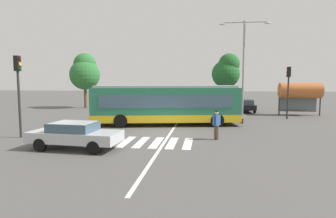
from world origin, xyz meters
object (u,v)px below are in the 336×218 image
(traffic_light_far_corner, at_px, (288,84))
(twin_arm_street_lamp, at_px, (244,57))
(pedestrian_crossing_street, at_px, (217,123))
(city_transit_bus, at_px, (166,105))
(bus_stop_shelter, at_px, (300,91))
(traffic_light_near_corner, at_px, (18,83))
(parked_car_blue, at_px, (219,105))
(parked_car_charcoal, at_px, (197,104))
(parked_car_white, at_px, (149,104))
(parked_car_black, at_px, (245,105))
(foreground_sedan, at_px, (75,134))
(parked_car_silver, at_px, (173,104))
(background_tree_right, at_px, (227,71))
(background_tree_left, at_px, (85,72))

(traffic_light_far_corner, height_order, twin_arm_street_lamp, twin_arm_street_lamp)
(pedestrian_crossing_street, height_order, twin_arm_street_lamp, twin_arm_street_lamp)
(city_transit_bus, xyz_separation_m, bus_stop_shelter, (12.35, 7.97, 0.83))
(traffic_light_near_corner, height_order, traffic_light_far_corner, traffic_light_near_corner)
(city_transit_bus, height_order, parked_car_blue, city_transit_bus)
(parked_car_charcoal, bearing_deg, city_transit_bus, -101.33)
(parked_car_white, height_order, traffic_light_near_corner, traffic_light_near_corner)
(parked_car_black, bearing_deg, traffic_light_far_corner, -63.31)
(parked_car_white, xyz_separation_m, parked_car_charcoal, (5.45, 0.53, 0.00))
(foreground_sedan, relative_size, traffic_light_near_corner, 0.95)
(pedestrian_crossing_street, distance_m, parked_car_charcoal, 15.79)
(pedestrian_crossing_street, xyz_separation_m, parked_car_charcoal, (-1.54, 15.72, -0.20))
(city_transit_bus, height_order, parked_car_silver, city_transit_bus)
(background_tree_right, bearing_deg, twin_arm_street_lamp, -83.62)
(city_transit_bus, xyz_separation_m, foreground_sedan, (-3.44, -8.28, -0.82))
(parked_car_black, height_order, bus_stop_shelter, bus_stop_shelter)
(parked_car_white, distance_m, background_tree_right, 11.91)
(parked_car_white, bearing_deg, background_tree_right, 35.65)
(traffic_light_near_corner, distance_m, background_tree_left, 19.36)
(foreground_sedan, distance_m, traffic_light_far_corner, 19.16)
(parked_car_white, bearing_deg, parked_car_silver, 9.15)
(parked_car_black, bearing_deg, foreground_sedan, -119.98)
(parked_car_charcoal, xyz_separation_m, traffic_light_near_corner, (-10.15, -16.62, 2.50))
(parked_car_silver, distance_m, twin_arm_street_lamp, 9.36)
(foreground_sedan, distance_m, parked_car_blue, 20.68)
(traffic_light_far_corner, relative_size, background_tree_left, 0.67)
(parked_car_white, bearing_deg, twin_arm_street_lamp, -12.52)
(twin_arm_street_lamp, bearing_deg, parked_car_black, 76.65)
(background_tree_right, bearing_deg, background_tree_left, -168.17)
(parked_car_charcoal, bearing_deg, bus_stop_shelter, -14.79)
(city_transit_bus, distance_m, parked_car_silver, 10.62)
(city_transit_bus, height_order, foreground_sedan, city_transit_bus)
(parked_car_charcoal, distance_m, bus_stop_shelter, 10.69)
(foreground_sedan, height_order, background_tree_right, background_tree_right)
(traffic_light_near_corner, relative_size, background_tree_right, 0.69)
(parked_car_charcoal, bearing_deg, parked_car_black, -0.89)
(traffic_light_far_corner, bearing_deg, traffic_light_near_corner, -149.55)
(parked_car_charcoal, relative_size, traffic_light_far_corner, 0.99)
(foreground_sedan, bearing_deg, pedestrian_crossing_street, 24.40)
(parked_car_white, distance_m, traffic_light_near_corner, 16.95)
(foreground_sedan, bearing_deg, city_transit_bus, 67.44)
(city_transit_bus, xyz_separation_m, background_tree_right, (5.82, 16.68, 3.14))
(city_transit_bus, height_order, traffic_light_far_corner, traffic_light_far_corner)
(background_tree_right, bearing_deg, bus_stop_shelter, -53.12)
(parked_car_black, bearing_deg, traffic_light_near_corner, -133.07)
(parked_car_silver, distance_m, background_tree_left, 12.39)
(city_transit_bus, height_order, pedestrian_crossing_street, city_transit_bus)
(parked_car_charcoal, height_order, background_tree_left, background_tree_left)
(pedestrian_crossing_street, bearing_deg, bus_stop_shelter, 56.31)
(traffic_light_near_corner, xyz_separation_m, bus_stop_shelter, (20.37, 13.92, -0.85))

